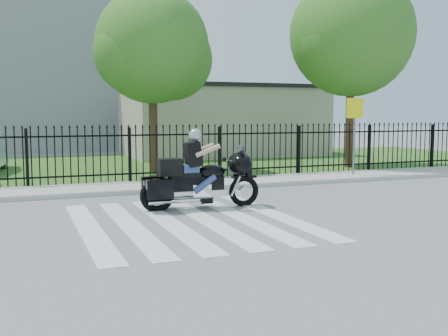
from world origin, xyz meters
name	(u,v)px	position (x,y,z in m)	size (l,w,h in m)	color
ground	(188,222)	(0.00, 0.00, 0.00)	(120.00, 120.00, 0.00)	slate
crosswalk	(188,221)	(0.00, 0.00, 0.01)	(5.00, 5.50, 0.01)	silver
sidewalk	(137,187)	(0.00, 5.00, 0.06)	(40.00, 2.00, 0.12)	#ADAAA3
curb	(145,192)	(0.00, 4.00, 0.06)	(40.00, 0.12, 0.12)	#ADAAA3
grass_strip	(102,166)	(0.00, 12.00, 0.01)	(40.00, 12.00, 0.02)	#28531C
iron_fence	(130,156)	(0.00, 6.00, 0.90)	(26.00, 0.04, 1.80)	black
tree_mid	(152,47)	(1.50, 9.00, 4.67)	(4.20, 4.20, 6.78)	#382316
tree_right	(352,35)	(9.50, 8.00, 5.39)	(5.00, 5.00, 7.90)	#382316
building_low	(222,122)	(7.00, 16.00, 1.75)	(10.00, 6.00, 3.50)	#B3A795
building_low_roof	(222,87)	(7.00, 16.00, 3.60)	(10.20, 6.20, 0.20)	black
building_tall	(18,53)	(-3.00, 26.00, 6.00)	(15.00, 10.00, 12.00)	gray
motorcycle_rider	(198,175)	(0.67, 1.34, 0.79)	(2.91, 0.94, 1.92)	black
traffic_sign	(355,120)	(7.57, 4.94, 2.00)	(0.56, 0.23, 2.63)	slate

